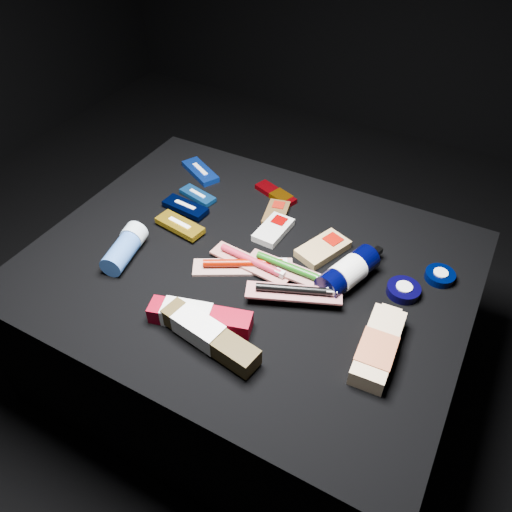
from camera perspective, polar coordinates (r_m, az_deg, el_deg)
The scene contains 21 objects.
ground at distance 1.45m, azimuth -0.73°, elevation -12.31°, with size 3.00×3.00×0.00m, color black.
cloth_table at distance 1.29m, azimuth -0.80°, elevation -7.23°, with size 0.98×0.78×0.40m, color black.
luna_bar_0 at distance 1.44m, azimuth -6.38°, elevation 9.58°, with size 0.14×0.10×0.02m.
luna_bar_1 at distance 1.34m, azimuth -6.68°, elevation 6.90°, with size 0.11×0.06×0.01m.
luna_bar_2 at distance 1.30m, azimuth -8.07°, elevation 5.56°, with size 0.12×0.06×0.02m.
luna_bar_3 at distance 1.24m, azimuth -8.70°, elevation 3.49°, with size 0.13×0.07×0.02m.
clif_bar_0 at distance 1.27m, azimuth 2.36°, elevation 4.98°, with size 0.07×0.11×0.02m.
clif_bar_1 at distance 1.22m, azimuth 2.11°, elevation 3.13°, with size 0.06×0.11×0.02m.
clif_bar_2 at distance 1.18m, azimuth 7.83°, elevation 0.94°, with size 0.11×0.14×0.02m.
power_bar at distance 1.34m, azimuth 2.47°, elevation 7.00°, with size 0.13×0.08×0.02m.
lotion_bottle at distance 1.10m, azimuth 10.47°, elevation -1.83°, with size 0.10×0.20×0.06m.
cream_tin_upper at distance 1.17m, azimuth 20.28°, elevation -2.12°, with size 0.06×0.06×0.02m.
cream_tin_lower at distance 1.12m, azimuth 16.50°, elevation -3.75°, with size 0.07×0.07×0.02m.
bodywash_bottle at distance 0.99m, azimuth 13.74°, elevation -10.21°, with size 0.08×0.20×0.04m.
deodorant_stick at distance 1.18m, azimuth -14.75°, elevation 0.89°, with size 0.08×0.14×0.06m.
toothbrush_pack_0 at distance 1.13m, azimuth -1.34°, elevation -1.06°, with size 0.22×0.16×0.03m.
toothbrush_pack_1 at distance 1.12m, azimuth -0.48°, elevation -0.73°, with size 0.20×0.06×0.02m.
toothbrush_pack_2 at distance 1.10m, azimuth 3.97°, elevation -1.54°, with size 0.20×0.05×0.02m.
toothbrush_pack_3 at distance 1.04m, azimuth 4.51°, elevation -4.05°, with size 0.20×0.12×0.02m.
toothpaste_carton_red at distance 1.02m, azimuth -6.93°, elevation -6.87°, with size 0.21×0.10×0.04m.
toothpaste_carton_green at distance 0.98m, azimuth -5.75°, elevation -8.83°, with size 0.22×0.08×0.04m.
Camera 1 is at (0.41, -0.72, 1.19)m, focal length 35.00 mm.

